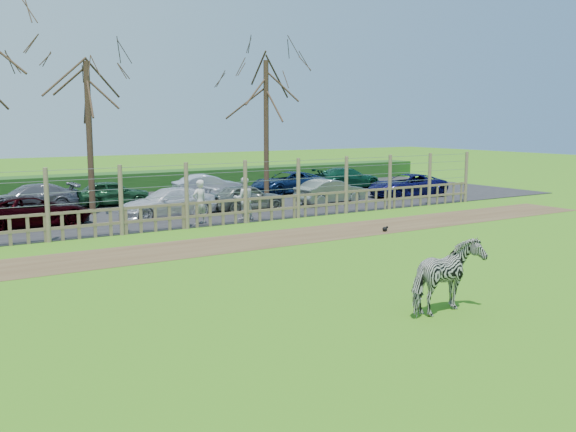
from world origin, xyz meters
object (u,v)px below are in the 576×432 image
car_5 (330,192)px  car_9 (30,198)px  car_6 (407,185)px  car_13 (347,178)px  crow (385,229)px  tree_mid (88,101)px  car_4 (246,197)px  car_11 (208,186)px  zebra (447,277)px  car_2 (33,211)px  visitor_b (244,199)px  tree_right (266,96)px  visitor_a (200,202)px  car_12 (288,183)px  car_3 (168,203)px  car_10 (112,193)px

car_5 → car_9: same height
car_6 → car_13: 5.23m
crow → car_5: (2.79, 7.22, 0.54)m
tree_mid → car_13: bearing=9.7°
car_4 → car_11: 5.41m
zebra → car_9: zebra is taller
zebra → car_2: size_ratio=0.43×
visitor_b → car_2: size_ratio=0.40×
tree_right → car_6: (6.84, -3.02, -4.60)m
visitor_a → car_13: visitor_a is taller
car_11 → crow: bearing=-170.1°
car_5 → crow: bearing=153.5°
crow → car_12: car_12 is taller
car_5 → car_13: bearing=-49.2°
zebra → visitor_b: (2.42, 13.42, 0.12)m
car_3 → car_4: bearing=87.2°
tree_mid → car_10: bearing=55.8°
car_2 → car_5: same height
tree_right → visitor_b: bearing=-128.2°
visitor_a → car_6: 13.25m
tree_right → visitor_a: 9.28m
visitor_a → car_5: (7.86, 2.12, -0.26)m
car_4 → car_11: same height
tree_mid → crow: bearing=-51.7°
car_3 → car_9: bearing=-138.3°
car_3 → car_11: same height
visitor_b → car_9: bearing=-32.1°
visitor_a → car_2: visitor_a is taller
car_5 → car_6: size_ratio=0.84×
tree_mid → visitor_b: 7.89m
car_12 → car_4: bearing=-50.7°
zebra → car_9: (-4.45, 20.61, -0.14)m
zebra → car_13: (13.58, 21.03, -0.14)m
car_6 → car_11: 10.48m
visitor_b → car_12: size_ratio=0.40×
tree_mid → car_2: size_ratio=1.58×
crow → car_11: bearing=94.9°
car_13 → car_5: bearing=142.1°
visitor_b → car_4: 2.67m
car_2 → car_13: bearing=-78.2°
car_6 → car_13: same height
visitor_a → car_10: bearing=-94.7°
tree_right → car_2: size_ratio=1.70×
car_6 → car_12: size_ratio=1.00×
car_9 → car_12: 13.45m
zebra → crow: bearing=-43.8°
car_3 → car_12: size_ratio=0.96×
car_13 → visitor_a: bearing=126.0°
car_4 → car_5: (4.54, -0.14, 0.00)m
zebra → visitor_b: size_ratio=1.07×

